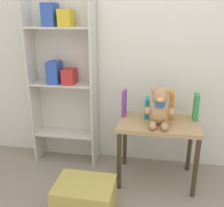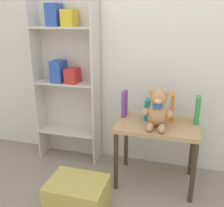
% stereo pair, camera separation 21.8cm
% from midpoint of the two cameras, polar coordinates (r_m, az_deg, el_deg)
% --- Properties ---
extents(wall_back, '(4.80, 0.06, 2.50)m').
position_cam_midpoint_polar(wall_back, '(2.41, 6.80, 14.21)').
color(wall_back, silver).
rests_on(wall_back, ground_plane).
extents(bookshelf_side, '(0.64, 0.23, 1.66)m').
position_cam_midpoint_polar(bookshelf_side, '(2.53, -13.51, 6.46)').
color(bookshelf_side, beige).
rests_on(bookshelf_side, ground_plane).
extents(display_table, '(0.70, 0.46, 0.58)m').
position_cam_midpoint_polar(display_table, '(2.24, 7.75, -6.21)').
color(display_table, tan).
rests_on(display_table, ground_plane).
extents(teddy_bear, '(0.25, 0.23, 0.33)m').
position_cam_midpoint_polar(teddy_bear, '(2.09, 7.89, -1.16)').
color(teddy_bear, tan).
rests_on(teddy_bear, display_table).
extents(book_standing_purple, '(0.03, 0.11, 0.24)m').
position_cam_midpoint_polar(book_standing_purple, '(2.29, 0.10, 0.04)').
color(book_standing_purple, purple).
rests_on(book_standing_purple, display_table).
extents(book_standing_teal, '(0.04, 0.12, 0.18)m').
position_cam_midpoint_polar(book_standing_teal, '(2.26, 5.36, -1.02)').
color(book_standing_teal, teal).
rests_on(book_standing_teal, display_table).
extents(book_standing_orange, '(0.03, 0.14, 0.25)m').
position_cam_midpoint_polar(book_standing_orange, '(2.27, 10.78, -0.37)').
color(book_standing_orange, orange).
rests_on(book_standing_orange, display_table).
extents(book_standing_green, '(0.04, 0.11, 0.24)m').
position_cam_midpoint_polar(book_standing_green, '(2.28, 16.09, -0.81)').
color(book_standing_green, '#33934C').
rests_on(book_standing_green, display_table).
extents(storage_bin, '(0.44, 0.33, 0.28)m').
position_cam_midpoint_polar(storage_bin, '(2.04, -9.47, -20.93)').
color(storage_bin, tan).
rests_on(storage_bin, ground_plane).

